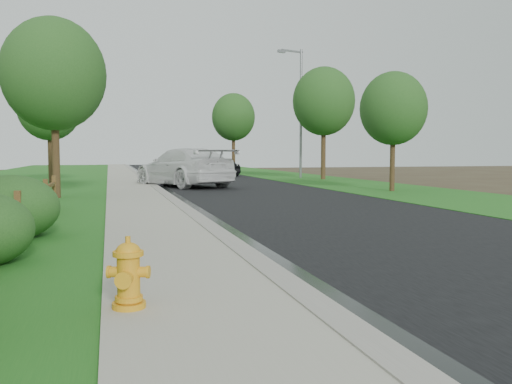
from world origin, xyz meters
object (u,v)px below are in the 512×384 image
object	(u,v)px
dark_car_mid	(223,167)
streetlight	(299,106)
ranch_fence	(7,223)
white_suv	(184,167)
fire_hydrant	(128,275)

from	to	relation	value
dark_car_mid	streetlight	bearing A→B (deg)	126.06
dark_car_mid	ranch_fence	bearing A→B (deg)	62.54
white_suv	dark_car_mid	xyz separation A→B (m)	(4.71, 12.30, -0.33)
fire_hydrant	dark_car_mid	distance (m)	36.31
ranch_fence	dark_car_mid	size ratio (longest dim) A/B	4.19
fire_hydrant	white_suv	world-z (taller)	white_suv
ranch_fence	dark_car_mid	world-z (taller)	dark_car_mid
fire_hydrant	dark_car_mid	xyz separation A→B (m)	(8.42, 35.32, 0.24)
white_suv	streetlight	xyz separation A→B (m)	(9.33, 7.74, 4.15)
dark_car_mid	streetlight	xyz separation A→B (m)	(4.62, -4.57, 4.49)
white_suv	fire_hydrant	bearing A→B (deg)	58.67
ranch_fence	white_suv	world-z (taller)	white_suv
ranch_fence	fire_hydrant	size ratio (longest dim) A/B	20.97
white_suv	streetlight	distance (m)	12.81
fire_hydrant	dark_car_mid	size ratio (longest dim) A/B	0.20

